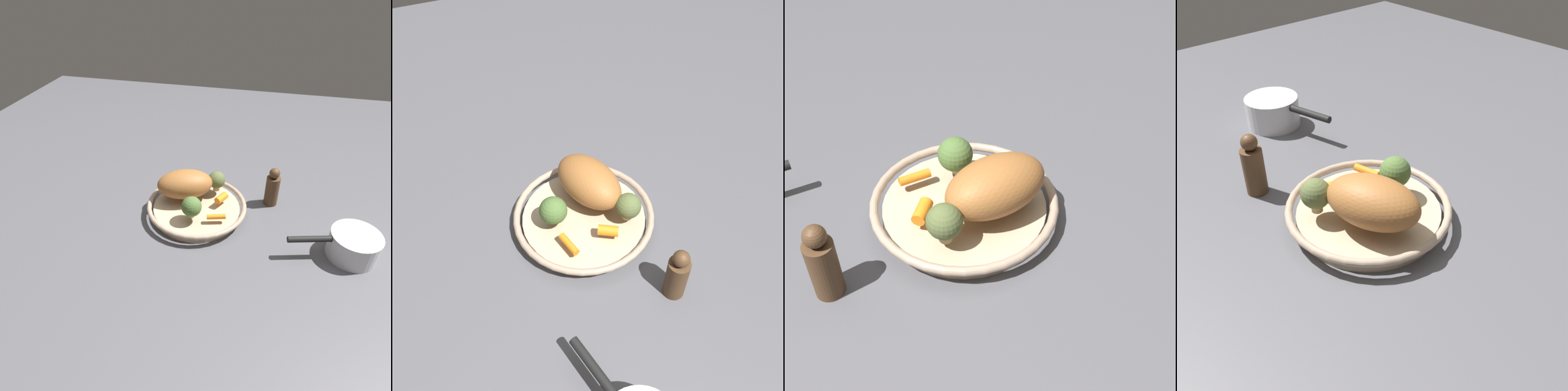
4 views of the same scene
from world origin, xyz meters
TOP-DOWN VIEW (x-y plane):
  - ground_plane at (0.00, 0.00)m, footprint 2.19×2.19m
  - serving_bowl at (0.00, 0.00)m, footprint 0.29×0.29m
  - roast_chicken_piece at (0.04, -0.03)m, footprint 0.19×0.15m
  - baby_carrot_near_rim at (-0.07, 0.06)m, footprint 0.05×0.03m
  - baby_carrot_left at (-0.07, -0.03)m, footprint 0.04×0.05m
  - broccoli_floret_edge at (-0.00, 0.06)m, footprint 0.06×0.06m
  - broccoli_floret_large at (-0.04, -0.08)m, footprint 0.05×0.05m
  - pepper_mill at (-0.21, -0.10)m, footprint 0.04×0.04m
  - saucepan at (-0.42, 0.08)m, footprint 0.23×0.12m

SIDE VIEW (x-z plane):
  - ground_plane at x=0.00m, z-range 0.00..0.00m
  - serving_bowl at x=0.00m, z-range 0.00..0.04m
  - saucepan at x=-0.42m, z-range 0.00..0.07m
  - baby_carrot_near_rim at x=-0.07m, z-range 0.04..0.05m
  - baby_carrot_left at x=-0.07m, z-range 0.04..0.06m
  - pepper_mill at x=-0.21m, z-range -0.01..0.12m
  - broccoli_floret_large at x=-0.04m, z-range 0.04..0.11m
  - broccoli_floret_edge at x=0.00m, z-range 0.04..0.11m
  - roast_chicken_piece at x=0.04m, z-range 0.04..0.12m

